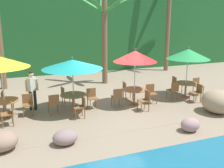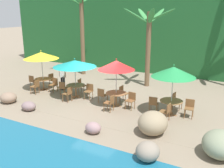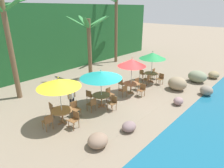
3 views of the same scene
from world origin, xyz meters
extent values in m
plane|color=gray|center=(0.00, 0.00, 0.00)|extent=(120.00, 120.00, 0.00)
cube|color=gray|center=(0.00, 0.00, 0.00)|extent=(18.00, 5.20, 0.01)
cube|color=#1E5628|center=(0.00, 9.00, 3.00)|extent=(28.00, 2.40, 6.00)
ellipsoid|color=#8B715C|center=(-4.39, -2.43, 0.29)|extent=(0.92, 0.86, 0.59)
ellipsoid|color=gray|center=(6.50, -2.69, 0.47)|extent=(1.22, 1.46, 0.94)
ellipsoid|color=gray|center=(1.69, -3.31, 0.24)|extent=(0.68, 0.57, 0.49)
ellipsoid|color=gray|center=(3.88, -2.19, 0.48)|extent=(1.21, 1.36, 0.97)
ellipsoid|color=gray|center=(4.37, -4.10, 0.33)|extent=(0.82, 0.86, 0.66)
ellipsoid|color=gray|center=(3.81, -2.15, 0.27)|extent=(0.65, 0.75, 0.54)
ellipsoid|color=gray|center=(-2.57, -2.73, 0.23)|extent=(0.78, 0.64, 0.47)
cylinder|color=silver|center=(-4.34, 0.29, 1.17)|extent=(0.04, 0.04, 2.35)
cone|color=yellow|center=(-4.34, 0.29, 2.25)|extent=(2.17, 2.17, 0.41)
sphere|color=yellow|center=(-4.34, 0.29, 2.53)|extent=(0.07, 0.07, 0.07)
cube|color=olive|center=(-4.34, 0.29, 0.01)|extent=(0.60, 0.12, 0.03)
cube|color=olive|center=(-4.34, 0.29, 0.01)|extent=(0.12, 0.60, 0.03)
cylinder|color=olive|center=(-4.34, 0.29, 0.37)|extent=(0.09, 0.09, 0.71)
cylinder|color=olive|center=(-4.34, 0.29, 0.72)|extent=(1.10, 1.10, 0.03)
cylinder|color=brown|center=(-3.33, 0.04, 0.23)|extent=(0.04, 0.04, 0.45)
cylinder|color=brown|center=(-3.69, 0.07, 0.23)|extent=(0.04, 0.04, 0.45)
cylinder|color=brown|center=(-3.31, 0.40, 0.23)|extent=(0.04, 0.04, 0.45)
cylinder|color=brown|center=(-3.66, 0.42, 0.23)|extent=(0.04, 0.04, 0.45)
cube|color=brown|center=(-3.50, 0.23, 0.47)|extent=(0.45, 0.45, 0.03)
cube|color=brown|center=(-3.48, 0.43, 0.66)|extent=(0.42, 0.06, 0.42)
cylinder|color=brown|center=(-4.06, 1.29, 0.23)|extent=(0.04, 0.04, 0.45)
cylinder|color=brown|center=(-4.10, 0.94, 0.23)|extent=(0.04, 0.04, 0.45)
cylinder|color=brown|center=(-4.41, 1.33, 0.23)|extent=(0.04, 0.04, 0.45)
cylinder|color=brown|center=(-4.45, 0.98, 0.23)|extent=(0.04, 0.04, 0.45)
cube|color=brown|center=(-4.26, 1.13, 0.47)|extent=(0.46, 0.46, 0.03)
cube|color=brown|center=(-4.45, 1.16, 0.66)|extent=(0.08, 0.42, 0.42)
cylinder|color=brown|center=(-5.37, 0.50, 0.23)|extent=(0.04, 0.04, 0.45)
cylinder|color=brown|center=(-5.01, 0.49, 0.23)|extent=(0.04, 0.04, 0.45)
cylinder|color=brown|center=(-5.38, 0.14, 0.23)|extent=(0.04, 0.04, 0.45)
cylinder|color=brown|center=(-5.02, 0.13, 0.23)|extent=(0.04, 0.04, 0.45)
cube|color=brown|center=(-5.19, 0.32, 0.47)|extent=(0.43, 0.43, 0.03)
cube|color=brown|center=(-5.20, 0.12, 0.66)|extent=(0.42, 0.05, 0.42)
cylinder|color=brown|center=(-4.43, -0.75, 0.23)|extent=(0.04, 0.04, 0.45)
cylinder|color=brown|center=(-4.46, -0.40, 0.23)|extent=(0.04, 0.04, 0.45)
cylinder|color=brown|center=(-4.07, -0.72, 0.23)|extent=(0.04, 0.04, 0.45)
cylinder|color=brown|center=(-4.11, -0.36, 0.23)|extent=(0.04, 0.04, 0.45)
cube|color=brown|center=(-4.27, -0.56, 0.47)|extent=(0.46, 0.46, 0.03)
cube|color=brown|center=(-4.07, -0.54, 0.66)|extent=(0.07, 0.42, 0.42)
cylinder|color=silver|center=(-1.65, 0.11, 1.06)|extent=(0.04, 0.04, 2.13)
cone|color=teal|center=(-1.65, 0.11, 2.03)|extent=(2.49, 2.49, 0.38)
sphere|color=teal|center=(-1.65, 0.11, 2.30)|extent=(0.07, 0.07, 0.07)
cube|color=olive|center=(-1.65, 0.11, 0.01)|extent=(0.60, 0.12, 0.03)
cube|color=olive|center=(-1.65, 0.11, 0.01)|extent=(0.12, 0.60, 0.03)
cylinder|color=olive|center=(-1.65, 0.11, 0.37)|extent=(0.09, 0.09, 0.71)
cylinder|color=olive|center=(-1.65, 0.11, 0.72)|extent=(1.10, 1.10, 0.03)
cylinder|color=brown|center=(-0.62, -0.02, 0.23)|extent=(0.04, 0.04, 0.45)
cylinder|color=brown|center=(-0.97, -0.04, 0.23)|extent=(0.04, 0.04, 0.45)
cylinder|color=brown|center=(-0.64, 0.33, 0.23)|extent=(0.04, 0.04, 0.45)
cylinder|color=brown|center=(-0.99, 0.32, 0.23)|extent=(0.04, 0.04, 0.45)
cube|color=brown|center=(-0.80, 0.15, 0.47)|extent=(0.44, 0.44, 0.03)
cube|color=brown|center=(-0.81, 0.35, 0.66)|extent=(0.42, 0.06, 0.42)
cylinder|color=brown|center=(-1.61, 1.15, 0.23)|extent=(0.04, 0.04, 0.45)
cylinder|color=brown|center=(-1.56, 0.79, 0.23)|extent=(0.04, 0.04, 0.45)
cylinder|color=brown|center=(-1.96, 1.10, 0.23)|extent=(0.04, 0.04, 0.45)
cylinder|color=brown|center=(-1.92, 0.75, 0.23)|extent=(0.04, 0.04, 0.45)
cube|color=brown|center=(-1.76, 0.95, 0.47)|extent=(0.47, 0.47, 0.03)
cube|color=brown|center=(-1.96, 0.92, 0.66)|extent=(0.09, 0.42, 0.42)
cylinder|color=brown|center=(-2.69, 0.26, 0.23)|extent=(0.04, 0.04, 0.45)
cylinder|color=brown|center=(-2.33, 0.27, 0.23)|extent=(0.04, 0.04, 0.45)
cylinder|color=brown|center=(-2.68, -0.09, 0.23)|extent=(0.04, 0.04, 0.45)
cylinder|color=brown|center=(-2.32, -0.09, 0.23)|extent=(0.04, 0.04, 0.45)
cube|color=brown|center=(-2.50, 0.09, 0.47)|extent=(0.43, 0.43, 0.03)
cube|color=brown|center=(-2.50, -0.11, 0.66)|extent=(0.42, 0.04, 0.42)
cylinder|color=brown|center=(-1.81, -0.93, 0.23)|extent=(0.04, 0.04, 0.45)
cylinder|color=brown|center=(-1.82, -0.57, 0.23)|extent=(0.04, 0.04, 0.45)
cylinder|color=brown|center=(-1.46, -0.92, 0.23)|extent=(0.04, 0.04, 0.45)
cylinder|color=brown|center=(-1.46, -0.56, 0.23)|extent=(0.04, 0.04, 0.45)
cube|color=brown|center=(-1.64, -0.74, 0.47)|extent=(0.43, 0.43, 0.03)
cube|color=brown|center=(-1.44, -0.74, 0.66)|extent=(0.04, 0.42, 0.42)
cylinder|color=silver|center=(1.10, -0.06, 1.17)|extent=(0.04, 0.04, 2.34)
cone|color=red|center=(1.10, -0.06, 2.24)|extent=(1.93, 1.93, 0.47)
sphere|color=red|center=(1.10, -0.06, 2.55)|extent=(0.07, 0.07, 0.07)
cube|color=olive|center=(1.10, -0.06, 0.01)|extent=(0.60, 0.12, 0.03)
cube|color=olive|center=(1.10, -0.06, 0.01)|extent=(0.12, 0.60, 0.03)
cylinder|color=olive|center=(1.10, -0.06, 0.37)|extent=(0.09, 0.09, 0.71)
cylinder|color=olive|center=(1.10, -0.06, 0.72)|extent=(1.10, 1.10, 0.03)
cylinder|color=brown|center=(2.10, -0.33, 0.23)|extent=(0.04, 0.04, 0.45)
cylinder|color=brown|center=(1.75, -0.30, 0.23)|extent=(0.04, 0.04, 0.45)
cylinder|color=brown|center=(2.14, 0.02, 0.23)|extent=(0.04, 0.04, 0.45)
cylinder|color=brown|center=(1.78, 0.06, 0.23)|extent=(0.04, 0.04, 0.45)
cube|color=brown|center=(1.94, -0.14, 0.47)|extent=(0.46, 0.46, 0.03)
cube|color=brown|center=(1.96, 0.06, 0.66)|extent=(0.42, 0.08, 0.42)
cylinder|color=brown|center=(1.37, 0.95, 0.23)|extent=(0.04, 0.04, 0.45)
cylinder|color=brown|center=(1.34, 0.59, 0.23)|extent=(0.04, 0.04, 0.45)
cylinder|color=brown|center=(1.01, 0.98, 0.23)|extent=(0.04, 0.04, 0.45)
cylinder|color=brown|center=(0.98, 0.63, 0.23)|extent=(0.04, 0.04, 0.45)
cube|color=brown|center=(1.17, 0.79, 0.47)|extent=(0.46, 0.46, 0.03)
cube|color=brown|center=(0.98, 0.81, 0.66)|extent=(0.07, 0.42, 0.42)
cylinder|color=brown|center=(0.08, 0.18, 0.23)|extent=(0.04, 0.04, 0.45)
cylinder|color=brown|center=(0.44, 0.16, 0.23)|extent=(0.04, 0.04, 0.45)
cylinder|color=brown|center=(0.06, -0.17, 0.23)|extent=(0.04, 0.04, 0.45)
cylinder|color=brown|center=(0.42, -0.20, 0.23)|extent=(0.04, 0.04, 0.45)
cube|color=brown|center=(0.25, -0.01, 0.47)|extent=(0.44, 0.44, 0.03)
cube|color=brown|center=(0.24, -0.21, 0.66)|extent=(0.42, 0.06, 0.42)
cylinder|color=brown|center=(0.93, -1.09, 0.23)|extent=(0.04, 0.04, 0.45)
cylinder|color=brown|center=(0.93, -0.73, 0.23)|extent=(0.04, 0.04, 0.45)
cylinder|color=brown|center=(1.29, -1.08, 0.23)|extent=(0.04, 0.04, 0.45)
cylinder|color=brown|center=(1.28, -0.73, 0.23)|extent=(0.04, 0.04, 0.45)
cube|color=brown|center=(1.11, -0.91, 0.47)|extent=(0.43, 0.43, 0.03)
cube|color=brown|center=(1.31, -0.91, 0.66)|extent=(0.04, 0.42, 0.42)
cylinder|color=silver|center=(4.01, 0.11, 1.14)|extent=(0.04, 0.04, 2.28)
cone|color=#238E47|center=(4.01, 0.11, 2.18)|extent=(2.09, 2.09, 0.48)
sphere|color=#238E47|center=(4.01, 0.11, 2.49)|extent=(0.07, 0.07, 0.07)
cube|color=olive|center=(4.01, 0.11, 0.01)|extent=(0.60, 0.12, 0.03)
cube|color=olive|center=(4.01, 0.11, 0.01)|extent=(0.12, 0.60, 0.03)
cylinder|color=olive|center=(4.01, 0.11, 0.37)|extent=(0.09, 0.09, 0.71)
cylinder|color=olive|center=(4.01, 0.11, 0.72)|extent=(1.10, 1.10, 0.03)
cylinder|color=brown|center=(5.05, 0.02, 0.23)|extent=(0.04, 0.04, 0.45)
cylinder|color=brown|center=(4.69, -0.01, 0.23)|extent=(0.04, 0.04, 0.45)
cylinder|color=brown|center=(5.02, 0.38, 0.23)|extent=(0.04, 0.04, 0.45)
cylinder|color=brown|center=(4.66, 0.35, 0.23)|extent=(0.04, 0.04, 0.45)
cube|color=brown|center=(4.86, 0.19, 0.47)|extent=(0.46, 0.46, 0.03)
cube|color=brown|center=(4.84, 0.38, 0.66)|extent=(0.42, 0.07, 0.42)
cylinder|color=brown|center=(4.31, 1.11, 0.23)|extent=(0.04, 0.04, 0.45)
cylinder|color=brown|center=(4.27, 0.76, 0.23)|extent=(0.04, 0.04, 0.45)
cylinder|color=brown|center=(3.96, 1.15, 0.23)|extent=(0.04, 0.04, 0.45)
cylinder|color=brown|center=(3.91, 0.80, 0.23)|extent=(0.04, 0.04, 0.45)
cube|color=brown|center=(4.11, 0.95, 0.47)|extent=(0.47, 0.47, 0.03)
cube|color=brown|center=(3.91, 0.98, 0.66)|extent=(0.09, 0.42, 0.42)
cylinder|color=brown|center=(2.97, 0.20, 0.23)|extent=(0.04, 0.04, 0.45)
cylinder|color=brown|center=(3.32, 0.23, 0.23)|extent=(0.04, 0.04, 0.45)
cylinder|color=brown|center=(3.00, -0.16, 0.23)|extent=(0.04, 0.04, 0.45)
cylinder|color=brown|center=(3.36, -0.12, 0.23)|extent=(0.04, 0.04, 0.45)
cube|color=brown|center=(3.16, 0.04, 0.47)|extent=(0.45, 0.45, 0.03)
cube|color=brown|center=(3.18, -0.16, 0.66)|extent=(0.42, 0.07, 0.42)
cylinder|color=brown|center=(3.74, -0.90, 0.23)|extent=(0.04, 0.04, 0.45)
cylinder|color=brown|center=(3.77, -0.54, 0.23)|extent=(0.04, 0.04, 0.45)
cylinder|color=brown|center=(4.09, -0.93, 0.23)|extent=(0.04, 0.04, 0.45)
cylinder|color=brown|center=(4.13, -0.57, 0.23)|extent=(0.04, 0.04, 0.45)
cube|color=brown|center=(3.93, -0.74, 0.47)|extent=(0.46, 0.46, 0.03)
cube|color=brown|center=(4.13, -0.75, 0.66)|extent=(0.07, 0.42, 0.42)
cylinder|color=brown|center=(-4.52, 5.08, 3.07)|extent=(0.32, 0.32, 6.14)
cylinder|color=brown|center=(1.21, 4.30, 2.44)|extent=(0.32, 0.32, 4.89)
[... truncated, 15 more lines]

